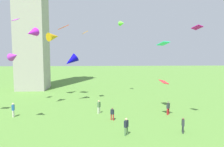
# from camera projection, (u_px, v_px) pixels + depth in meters

# --- Properties ---
(person_0) EXTENTS (0.46, 0.44, 1.56)m
(person_0) POSITION_uv_depth(u_px,v_px,m) (112.00, 113.00, 26.51)
(person_0) COLOR red
(person_0) RESTS_ON ground_plane
(person_1) EXTENTS (0.34, 0.56, 1.83)m
(person_1) POSITION_uv_depth(u_px,v_px,m) (13.00, 109.00, 27.84)
(person_1) COLOR silver
(person_1) RESTS_ON ground_plane
(person_2) EXTENTS (0.48, 0.55, 1.83)m
(person_2) POSITION_uv_depth(u_px,v_px,m) (99.00, 106.00, 29.39)
(person_2) COLOR silver
(person_2) RESTS_ON ground_plane
(person_3) EXTENTS (0.50, 0.53, 1.79)m
(person_3) POSITION_uv_depth(u_px,v_px,m) (126.00, 126.00, 21.64)
(person_3) COLOR #51754C
(person_3) RESTS_ON ground_plane
(person_4) EXTENTS (0.34, 0.50, 1.63)m
(person_4) POSITION_uv_depth(u_px,v_px,m) (183.00, 124.00, 22.28)
(person_4) COLOR #2D3338
(person_4) RESTS_ON ground_plane
(person_5) EXTENTS (0.52, 0.53, 1.82)m
(person_5) POSITION_uv_depth(u_px,v_px,m) (168.00, 107.00, 28.80)
(person_5) COLOR red
(person_5) RESTS_ON ground_plane
(kite_flying_0) EXTENTS (1.06, 1.39, 0.47)m
(kite_flying_0) POSITION_uv_depth(u_px,v_px,m) (85.00, 33.00, 34.42)
(kite_flying_0) COLOR orange
(kite_flying_1) EXTENTS (1.95, 2.31, 1.62)m
(kite_flying_1) POSITION_uv_depth(u_px,v_px,m) (32.00, 33.00, 30.56)
(kite_flying_1) COLOR #BC21D7
(kite_flying_2) EXTENTS (1.02, 1.21, 0.49)m
(kite_flying_2) POSITION_uv_depth(u_px,v_px,m) (16.00, 20.00, 32.18)
(kite_flying_2) COLOR #C42FE1
(kite_flying_4) EXTENTS (1.94, 1.98, 0.89)m
(kite_flying_4) POSITION_uv_depth(u_px,v_px,m) (63.00, 27.00, 37.48)
(kite_flying_4) COLOR #F14A18
(kite_flying_5) EXTENTS (1.35, 1.70, 0.63)m
(kite_flying_5) POSITION_uv_depth(u_px,v_px,m) (164.00, 82.00, 32.74)
(kite_flying_5) COLOR red
(kite_flying_6) EXTENTS (2.86, 2.43, 2.30)m
(kite_flying_6) POSITION_uv_depth(u_px,v_px,m) (71.00, 61.00, 35.22)
(kite_flying_6) COLOR #0A05CA
(kite_flying_7) EXTENTS (1.42, 1.56, 0.94)m
(kite_flying_7) POSITION_uv_depth(u_px,v_px,m) (122.00, 23.00, 40.85)
(kite_flying_7) COLOR #60E838
(kite_flying_8) EXTENTS (1.35, 1.55, 0.47)m
(kite_flying_8) POSITION_uv_depth(u_px,v_px,m) (163.00, 43.00, 24.49)
(kite_flying_8) COLOR #27CBA0
(kite_flying_9) EXTENTS (1.15, 1.28, 0.51)m
(kite_flying_9) POSITION_uv_depth(u_px,v_px,m) (197.00, 27.00, 24.76)
(kite_flying_9) COLOR #B20B88
(kite_flying_10) EXTENTS (2.66, 2.80, 1.80)m
(kite_flying_10) POSITION_uv_depth(u_px,v_px,m) (54.00, 37.00, 38.67)
(kite_flying_10) COLOR gold
(kite_flying_11) EXTENTS (1.68, 1.57, 1.15)m
(kite_flying_11) POSITION_uv_depth(u_px,v_px,m) (14.00, 56.00, 24.17)
(kite_flying_11) COLOR #AB2FCB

